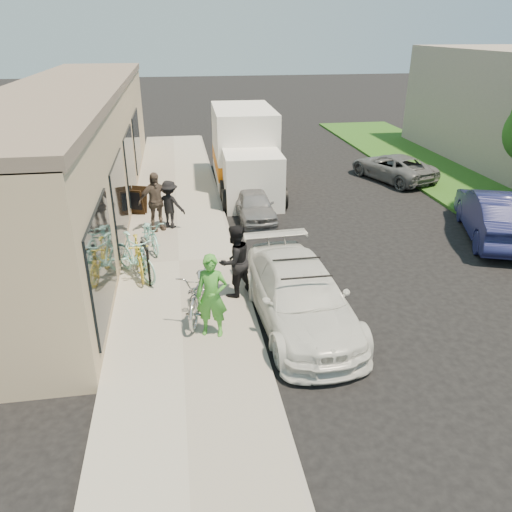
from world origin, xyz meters
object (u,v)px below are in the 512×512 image
man_standing (235,261)px  cruiser_bike_c (139,257)px  cruiser_bike_a (135,256)px  far_car_blue (496,215)px  tandem_bike (200,290)px  far_car_gray (393,167)px  bystander_b (155,202)px  sedan_white (300,296)px  sedan_silver (254,205)px  sandwich_board (137,201)px  moving_truck (245,154)px  bystander_a (170,204)px  cruiser_bike_b (151,234)px  woman_rider (212,296)px  bike_rack (145,259)px

man_standing → cruiser_bike_c: (-2.26, 1.36, -0.37)m
cruiser_bike_a → far_car_blue: bearing=-26.0°
tandem_bike → cruiser_bike_a: same height
far_car_gray → bystander_b: (-9.62, -4.61, 0.52)m
cruiser_bike_c → man_standing: bearing=-40.8°
sedan_white → cruiser_bike_c: 4.35m
far_car_gray → sedan_white: bearing=38.1°
sedan_silver → far_car_gray: (6.46, 3.77, 0.03)m
cruiser_bike_c → tandem_bike: bearing=-65.0°
sedan_silver → cruiser_bike_c: cruiser_bike_c is taller
sandwich_board → moving_truck: (4.07, 3.06, 0.73)m
tandem_bike → cruiser_bike_a: 2.48m
far_car_gray → bystander_a: size_ratio=2.60×
moving_truck → sedan_white: bearing=-89.9°
tandem_bike → cruiser_bike_c: (-1.42, 2.05, -0.06)m
moving_truck → cruiser_bike_b: moving_truck is taller
sedan_silver → bystander_a: (-2.73, -0.71, 0.39)m
sedan_silver → man_standing: bearing=-104.6°
bystander_b → cruiser_bike_a: bearing=-120.9°
cruiser_bike_b → sedan_silver: bearing=19.5°
far_car_gray → man_standing: man_standing is taller
sedan_silver → bystander_a: size_ratio=1.99×
sandwich_board → woman_rider: (1.91, -7.62, 0.42)m
moving_truck → man_standing: size_ratio=3.59×
sedan_silver → sedan_white: bearing=-91.4°
sandwich_board → bystander_b: bearing=-45.7°
far_car_blue → far_car_gray: bearing=-66.1°
sandwich_board → cruiser_bike_c: size_ratio=0.54×
man_standing → bike_rack: bearing=-58.4°
sandwich_board → far_car_gray: 10.73m
cruiser_bike_c → cruiser_bike_b: bearing=72.1°
sedan_silver → woman_rider: (-1.91, -6.89, 0.52)m
tandem_bike → far_car_gray: bearing=62.1°
tandem_bike → man_standing: man_standing is taller
sedan_silver → tandem_bike: 6.36m
woman_rider → moving_truck: bearing=94.0°
far_car_gray → cruiser_bike_a: 12.73m
tandem_bike → cruiser_bike_c: bearing=138.1°
moving_truck → cruiser_bike_a: (-3.85, -7.81, -0.62)m
cruiser_bike_c → bystander_b: bystander_b is taller
man_standing → cruiser_bike_b: man_standing is taller
sedan_silver → far_car_blue: bearing=-22.9°
bystander_a → tandem_bike: bearing=124.9°
sandwich_board → sedan_silver: bearing=10.5°
far_car_gray → tandem_bike: bearing=29.0°
far_car_gray → bystander_a: 10.23m
man_standing → bystander_a: 4.83m
woman_rider → man_standing: bearing=83.2°
sandwich_board → bystander_a: size_ratio=0.59×
bystander_a → sedan_white: bearing=143.0°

